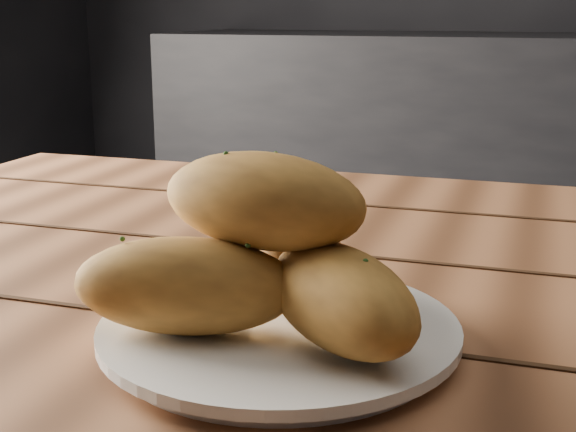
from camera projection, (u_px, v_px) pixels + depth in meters
The scene contains 3 objects.
table at pixel (565, 419), 0.64m from camera, with size 1.64×0.98×0.75m.
plate at pixel (279, 333), 0.56m from camera, with size 0.25×0.25×0.02m.
bread_rolls at pixel (270, 259), 0.55m from camera, with size 0.26×0.23×0.12m.
Camera 1 is at (-0.17, -0.95, 0.98)m, focal length 50.00 mm.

